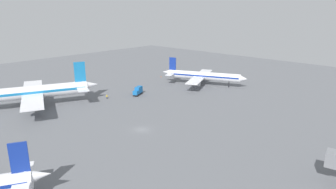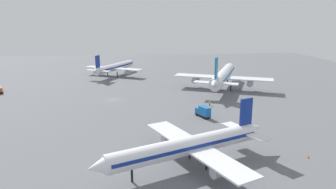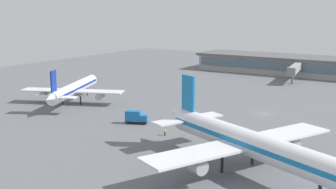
# 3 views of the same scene
# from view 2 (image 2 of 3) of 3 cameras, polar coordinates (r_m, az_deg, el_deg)

# --- Properties ---
(ground) EXTENTS (288.00, 288.00, 0.00)m
(ground) POSITION_cam_2_polar(r_m,az_deg,el_deg) (113.95, -9.98, -0.93)
(ground) COLOR slate
(airplane_at_gate) EXTENTS (31.01, 37.45, 12.04)m
(airplane_at_gate) POSITION_cam_2_polar(r_m,az_deg,el_deg) (61.39, 3.84, -9.35)
(airplane_at_gate) COLOR white
(airplane_at_gate) RESTS_ON ground
(airplane_taxiing) EXTENTS (47.14, 39.05, 15.20)m
(airplane_taxiing) POSITION_cam_2_polar(r_m,az_deg,el_deg) (130.79, 10.05, 3.43)
(airplane_taxiing) COLOR white
(airplane_taxiing) RESTS_ON ground
(airplane_distant) EXTENTS (35.51, 29.65, 11.81)m
(airplane_distant) POSITION_cam_2_polar(r_m,az_deg,el_deg) (161.93, -9.79, 4.95)
(airplane_distant) COLOR white
(airplane_distant) RESTS_ON ground
(catering_truck) EXTENTS (5.90, 3.95, 3.30)m
(catering_truck) POSITION_cam_2_polar(r_m,az_deg,el_deg) (92.66, 6.48, -3.12)
(catering_truck) COLOR black
(catering_truck) RESTS_ON ground
(ground_crew_worker) EXTENTS (0.48, 0.56, 1.67)m
(ground_crew_worker) POSITION_cam_2_polar(r_m,az_deg,el_deg) (105.13, 7.64, -1.60)
(ground_crew_worker) COLOR #1E2338
(ground_crew_worker) RESTS_ON ground
(safety_cone_near_gate) EXTENTS (0.44, 0.44, 0.60)m
(safety_cone_near_gate) POSITION_cam_2_polar(r_m,az_deg,el_deg) (72.53, 24.32, -10.37)
(safety_cone_near_gate) COLOR #EA590C
(safety_cone_near_gate) RESTS_ON ground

